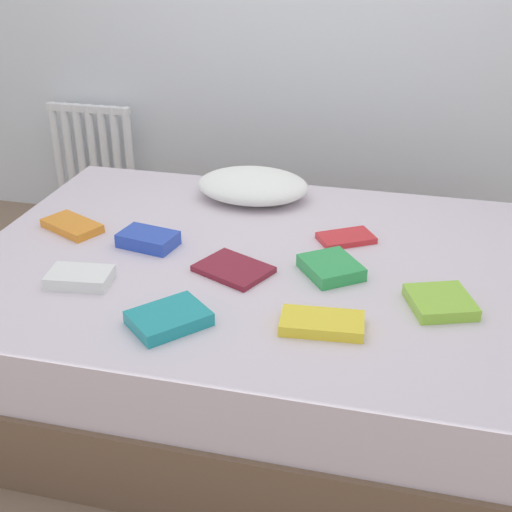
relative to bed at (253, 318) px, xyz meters
The scene contains 13 objects.
ground_plane 0.25m from the bed, ahead, with size 8.00×8.00×0.00m, color #7F6651.
bed is the anchor object (origin of this frame).
radiator 1.70m from the bed, 135.03° to the left, with size 0.47×0.04×0.54m.
pillow 0.62m from the bed, 103.87° to the left, with size 0.47×0.36×0.12m, color white.
textbook_blue 0.48m from the bed, behind, with size 0.20×0.13×0.05m, color #2847B7.
textbook_green 0.40m from the bed, 10.39° to the right, with size 0.19×0.17×0.04m, color green.
textbook_white 0.65m from the bed, 148.12° to the right, with size 0.20×0.13×0.04m, color white.
textbook_teal 0.56m from the bed, 105.88° to the right, with size 0.22×0.16×0.04m, color teal.
textbook_orange 0.77m from the bed, behind, with size 0.23×0.12×0.03m, color orange.
textbook_maroon 0.29m from the bed, 107.39° to the right, with size 0.23×0.17×0.02m, color maroon.
textbook_yellow 0.56m from the bed, 51.87° to the right, with size 0.24×0.13×0.03m, color yellow.
textbook_red 0.45m from the bed, 34.92° to the left, with size 0.20×0.12×0.02m, color red.
textbook_lime 0.72m from the bed, 16.27° to the right, with size 0.18×0.19×0.04m, color #8CC638.
Camera 1 is at (0.51, -2.05, 1.60)m, focal length 47.79 mm.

